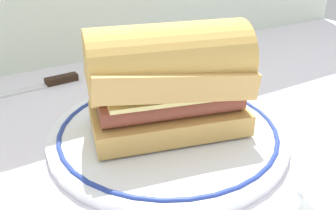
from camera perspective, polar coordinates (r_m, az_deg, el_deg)
ground_plane at (r=0.42m, az=0.90°, el=-7.88°), size 1.50×1.50×0.00m
plate at (r=0.45m, az=-0.00°, el=-4.22°), size 0.30×0.30×0.01m
sausage_sandwich at (r=0.42m, az=-0.00°, el=4.23°), size 0.21×0.15×0.13m
butter_knife at (r=0.63m, az=-19.35°, el=3.17°), size 0.15×0.03×0.01m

